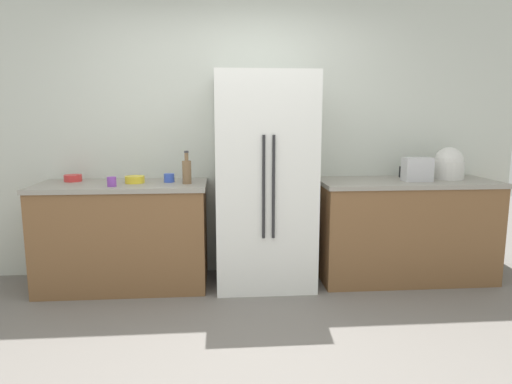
# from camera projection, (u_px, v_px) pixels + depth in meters

# --- Properties ---
(ground_plane) EXTENTS (11.08, 11.08, 0.00)m
(ground_plane) POSITION_uv_depth(u_px,v_px,m) (245.00, 362.00, 2.72)
(ground_plane) COLOR slate
(kitchen_back_panel) EXTENTS (5.54, 0.10, 2.93)m
(kitchen_back_panel) POSITION_uv_depth(u_px,v_px,m) (234.00, 120.00, 4.22)
(kitchen_back_panel) COLOR silver
(kitchen_back_panel) RESTS_ON ground_plane
(counter_left) EXTENTS (1.46, 0.68, 0.93)m
(counter_left) POSITION_uv_depth(u_px,v_px,m) (124.00, 235.00, 3.92)
(counter_left) COLOR brown
(counter_left) RESTS_ON ground_plane
(counter_right) EXTENTS (1.60, 0.68, 0.93)m
(counter_right) POSITION_uv_depth(u_px,v_px,m) (404.00, 229.00, 4.12)
(counter_right) COLOR brown
(counter_right) RESTS_ON ground_plane
(refrigerator) EXTENTS (0.85, 0.71, 1.86)m
(refrigerator) POSITION_uv_depth(u_px,v_px,m) (264.00, 181.00, 3.92)
(refrigerator) COLOR white
(refrigerator) RESTS_ON ground_plane
(toaster) EXTENTS (0.25, 0.14, 0.21)m
(toaster) POSITION_uv_depth(u_px,v_px,m) (417.00, 169.00, 3.97)
(toaster) COLOR silver
(toaster) RESTS_ON counter_right
(rice_cooker) EXTENTS (0.28, 0.28, 0.30)m
(rice_cooker) POSITION_uv_depth(u_px,v_px,m) (448.00, 165.00, 4.12)
(rice_cooker) COLOR silver
(rice_cooker) RESTS_ON counter_right
(bottle_a) EXTENTS (0.08, 0.08, 0.28)m
(bottle_a) POSITION_uv_depth(u_px,v_px,m) (187.00, 171.00, 3.80)
(bottle_a) COLOR brown
(bottle_a) RESTS_ON counter_left
(cup_a) EXTENTS (0.08, 0.08, 0.10)m
(cup_a) POSITION_uv_depth(u_px,v_px,m) (403.00, 172.00, 4.25)
(cup_a) COLOR black
(cup_a) RESTS_ON counter_right
(cup_b) EXTENTS (0.07, 0.07, 0.08)m
(cup_b) POSITION_uv_depth(u_px,v_px,m) (112.00, 182.00, 3.66)
(cup_b) COLOR purple
(cup_b) RESTS_ON counter_left
(cup_c) EXTENTS (0.09, 0.09, 0.07)m
(cup_c) POSITION_uv_depth(u_px,v_px,m) (169.00, 178.00, 3.91)
(cup_c) COLOR blue
(cup_c) RESTS_ON counter_left
(bowl_a) EXTENTS (0.17, 0.17, 0.06)m
(bowl_a) POSITION_uv_depth(u_px,v_px,m) (135.00, 179.00, 3.86)
(bowl_a) COLOR yellow
(bowl_a) RESTS_ON counter_left
(bowl_b) EXTENTS (0.15, 0.15, 0.06)m
(bowl_b) POSITION_uv_depth(u_px,v_px,m) (73.00, 178.00, 3.96)
(bowl_b) COLOR red
(bowl_b) RESTS_ON counter_left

